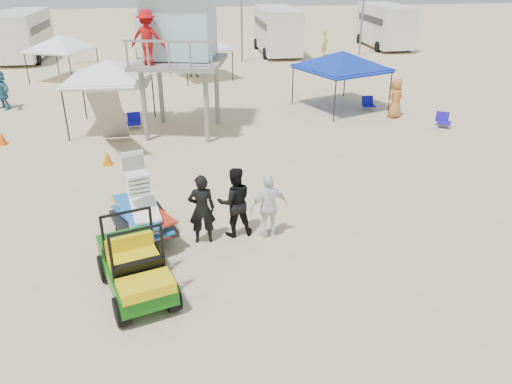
{
  "coord_description": "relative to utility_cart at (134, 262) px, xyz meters",
  "views": [
    {
      "loc": [
        -1.11,
        -8.13,
        6.6
      ],
      "look_at": [
        0.5,
        3.0,
        1.3
      ],
      "focal_mm": 35.0,
      "sensor_mm": 36.0,
      "label": 1
    }
  ],
  "objects": [
    {
      "name": "man_left",
      "position": [
        1.52,
        2.03,
        0.09
      ],
      "size": [
        0.68,
        0.45,
        1.84
      ],
      "primitive_type": "imported",
      "rotation": [
        0.0,
        0.0,
        3.16
      ],
      "color": "black",
      "rests_on": "ground"
    },
    {
      "name": "rv_mid_right",
      "position": [
        8.38,
        29.03,
        0.97
      ],
      "size": [
        2.64,
        7.0,
        3.25
      ],
      "color": "silver",
      "rests_on": "ground"
    },
    {
      "name": "canopy_white_a",
      "position": [
        -1.74,
        11.93,
        1.92
      ],
      "size": [
        3.4,
        3.4,
        3.3
      ],
      "color": "black",
      "rests_on": "ground"
    },
    {
      "name": "beach_chair_a",
      "position": [
        -0.94,
        11.93,
        -0.51
      ],
      "size": [
        0.62,
        0.67,
        0.64
      ],
      "color": "#0F0EA1",
      "rests_on": "ground"
    },
    {
      "name": "ground",
      "position": [
        2.39,
        -0.97,
        -0.83
      ],
      "size": [
        140.0,
        140.0,
        0.0
      ],
      "primitive_type": "plane",
      "color": "beige",
      "rests_on": "ground"
    },
    {
      "name": "umbrella_b",
      "position": [
        -3.63,
        18.4,
        0.06
      ],
      "size": [
        2.16,
        2.19,
        1.77
      ],
      "primitive_type": "imported",
      "rotation": [
        0.0,
        0.0,
        0.13
      ],
      "color": "gold",
      "rests_on": "ground"
    },
    {
      "name": "lifeguard_tower",
      "position": [
        1.07,
        11.23,
        3.15
      ],
      "size": [
        4.02,
        4.02,
        5.34
      ],
      "color": "gray",
      "rests_on": "ground"
    },
    {
      "name": "rv_far_left",
      "position": [
        -9.62,
        29.03,
        0.97
      ],
      "size": [
        2.64,
        6.8,
        3.25
      ],
      "color": "silver",
      "rests_on": "ground"
    },
    {
      "name": "surf_trailer",
      "position": [
        0.0,
        2.33,
        0.03
      ],
      "size": [
        1.85,
        2.59,
        2.09
      ],
      "color": "black",
      "rests_on": "ground"
    },
    {
      "name": "beach_chair_c",
      "position": [
        12.15,
        10.14,
        -0.51
      ],
      "size": [
        0.72,
        0.8,
        0.64
      ],
      "color": "#1E0FA3",
      "rests_on": "ground"
    },
    {
      "name": "light_pole_left",
      "position": [
        5.39,
        26.03,
        3.17
      ],
      "size": [
        0.14,
        0.14,
        8.0
      ],
      "primitive_type": "cylinder",
      "color": "slate",
      "rests_on": "ground"
    },
    {
      "name": "cone_near",
      "position": [
        -1.54,
        7.74,
        -0.58
      ],
      "size": [
        0.34,
        0.34,
        0.5
      ],
      "primitive_type": "cone",
      "color": "#DA6506",
      "rests_on": "ground"
    },
    {
      "name": "man_right",
      "position": [
        3.22,
        2.03,
        0.04
      ],
      "size": [
        1.08,
        0.63,
        1.73
      ],
      "primitive_type": "imported",
      "rotation": [
        0.0,
        0.0,
        3.36
      ],
      "color": "white",
      "rests_on": "ground"
    },
    {
      "name": "distant_beachgoers",
      "position": [
        1.19,
        17.84,
        0.07
      ],
      "size": [
        20.19,
        16.56,
        1.83
      ],
      "color": "gold",
      "rests_on": "ground"
    },
    {
      "name": "canopy_white_b",
      "position": [
        -5.67,
        21.85,
        1.61
      ],
      "size": [
        3.93,
        3.93,
        2.98
      ],
      "color": "black",
      "rests_on": "ground"
    },
    {
      "name": "man_mid",
      "position": [
        2.37,
        2.28,
        0.11
      ],
      "size": [
        0.98,
        0.8,
        1.87
      ],
      "primitive_type": "imported",
      "rotation": [
        0.0,
        0.0,
        3.24
      ],
      "color": "black",
      "rests_on": "ground"
    },
    {
      "name": "beach_chair_b",
      "position": [
        9.9,
        13.17,
        -0.51
      ],
      "size": [
        0.56,
        0.59,
        0.64
      ],
      "color": "#0D1094",
      "rests_on": "ground"
    },
    {
      "name": "rv_mid_left",
      "position": [
        -0.62,
        30.53,
        0.97
      ],
      "size": [
        2.65,
        6.5,
        3.25
      ],
      "color": "silver",
      "rests_on": "ground"
    },
    {
      "name": "canopy_white_c",
      "position": [
        2.31,
        21.07,
        1.65
      ],
      "size": [
        3.85,
        3.85,
        3.02
      ],
      "color": "black",
      "rests_on": "ground"
    },
    {
      "name": "utility_cart",
      "position": [
        0.0,
        0.0,
        0.0
      ],
      "size": [
        1.81,
        2.58,
        1.78
      ],
      "color": "#10590D",
      "rests_on": "ground"
    },
    {
      "name": "rv_far_right",
      "position": [
        17.38,
        30.53,
        0.97
      ],
      "size": [
        2.64,
        6.6,
        3.25
      ],
      "color": "silver",
      "rests_on": "ground"
    },
    {
      "name": "cone_far",
      "position": [
        -5.83,
        10.47,
        -0.58
      ],
      "size": [
        0.34,
        0.34,
        0.5
      ],
      "primitive_type": "cone",
      "color": "#EB4D07",
      "rests_on": "ground"
    },
    {
      "name": "canopy_blue",
      "position": [
        8.63,
        13.65,
        1.73
      ],
      "size": [
        4.45,
        4.45,
        3.1
      ],
      "color": "black",
      "rests_on": "ground"
    }
  ]
}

